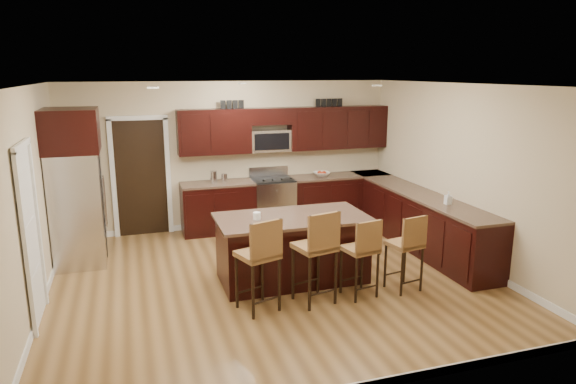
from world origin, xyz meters
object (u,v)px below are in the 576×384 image
object	(u,v)px
island	(292,250)
stool_extra	(408,244)
range	(272,202)
refrigerator	(76,186)
stool_right	(363,249)
stool_left	(261,255)
stool_mid	(318,247)

from	to	relation	value
island	stool_extra	size ratio (longest dim) A/B	1.98
range	refrigerator	size ratio (longest dim) A/B	0.47
stool_right	stool_extra	bearing A→B (deg)	-10.96
range	refrigerator	distance (m)	3.50
range	stool_left	world-z (taller)	stool_left
range	island	size ratio (longest dim) A/B	0.53
stool_right	stool_mid	bearing A→B (deg)	169.85
island	stool_right	world-z (taller)	stool_right
island	stool_left	bearing A→B (deg)	-128.01
range	stool_extra	distance (m)	3.46
range	stool_right	size ratio (longest dim) A/B	1.05
stool_mid	refrigerator	xyz separation A→B (m)	(-2.93, 2.43, 0.45)
stool_left	stool_right	world-z (taller)	stool_left
stool_mid	stool_extra	xyz separation A→B (m)	(1.27, 0.01, -0.10)
range	stool_right	distance (m)	3.35
stool_left	stool_extra	xyz separation A→B (m)	(2.00, 0.00, -0.08)
island	stool_left	xyz separation A→B (m)	(-0.67, -0.85, 0.31)
range	stool_mid	distance (m)	3.38
range	stool_left	xyz separation A→B (m)	(-1.09, -3.34, 0.26)
range	stool_mid	bearing A→B (deg)	-96.23
stool_left	stool_extra	world-z (taller)	stool_left
stool_mid	stool_right	world-z (taller)	stool_mid
stool_mid	stool_right	bearing A→B (deg)	-12.48
island	stool_left	size ratio (longest dim) A/B	1.77
stool_right	stool_extra	world-z (taller)	same
range	stool_left	size ratio (longest dim) A/B	0.94
stool_left	island	bearing A→B (deg)	33.10
range	stool_right	xyz separation A→B (m)	(0.26, -3.33, 0.19)
stool_mid	refrigerator	distance (m)	3.84
island	stool_mid	size ratio (longest dim) A/B	1.72
stool_left	refrigerator	xyz separation A→B (m)	(-2.21, 2.43, 0.47)
refrigerator	stool_right	bearing A→B (deg)	-34.25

